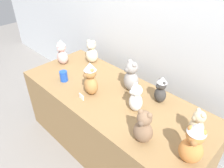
{
  "coord_description": "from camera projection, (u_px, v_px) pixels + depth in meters",
  "views": [
    {
      "loc": [
        1.16,
        -0.92,
        1.99
      ],
      "look_at": [
        0.0,
        0.25,
        0.86
      ],
      "focal_mm": 34.47,
      "sensor_mm": 36.0,
      "label": 1
    }
  ],
  "objects": [
    {
      "name": "party_cup_blue",
      "position": [
        64.0,
        76.0,
        2.23
      ],
      "size": [
        0.08,
        0.08,
        0.11
      ],
      "primitive_type": "cylinder",
      "color": "blue",
      "rests_on": "display_table"
    },
    {
      "name": "teddy_bear_snow",
      "position": [
        136.0,
        98.0,
        1.81
      ],
      "size": [
        0.17,
        0.17,
        0.26
      ],
      "rotation": [
        0.0,
        0.0,
        -0.57
      ],
      "color": "white",
      "rests_on": "display_table"
    },
    {
      "name": "ground_plane",
      "position": [
        96.0,
        158.0,
        2.34
      ],
      "size": [
        10.0,
        10.0,
        0.0
      ],
      "primitive_type": "plane",
      "color": "gray"
    },
    {
      "name": "wall_back",
      "position": [
        159.0,
        21.0,
        2.14
      ],
      "size": [
        7.0,
        0.08,
        2.6
      ],
      "primitive_type": "cube",
      "color": "silver",
      "rests_on": "ground_plane"
    },
    {
      "name": "teddy_bear_caramel",
      "position": [
        91.0,
        79.0,
        1.99
      ],
      "size": [
        0.18,
        0.16,
        0.33
      ],
      "rotation": [
        0.0,
        0.0,
        -0.24
      ],
      "color": "#B27A42",
      "rests_on": "display_table"
    },
    {
      "name": "teddy_bear_blush",
      "position": [
        62.0,
        52.0,
        2.48
      ],
      "size": [
        0.16,
        0.15,
        0.3
      ],
      "rotation": [
        0.0,
        0.0,
        0.27
      ],
      "color": "beige",
      "rests_on": "display_table"
    },
    {
      "name": "teddy_bear_sand",
      "position": [
        197.0,
        124.0,
        1.57
      ],
      "size": [
        0.16,
        0.16,
        0.25
      ],
      "rotation": [
        0.0,
        0.0,
        -0.56
      ],
      "color": "#CCB78E",
      "rests_on": "display_table"
    },
    {
      "name": "teddy_bear_charcoal",
      "position": [
        161.0,
        90.0,
        1.91
      ],
      "size": [
        0.15,
        0.14,
        0.26
      ],
      "rotation": [
        0.0,
        0.0,
        -0.43
      ],
      "color": "#383533",
      "rests_on": "display_table"
    },
    {
      "name": "display_table",
      "position": [
        112.0,
        122.0,
        2.27
      ],
      "size": [
        1.99,
        0.82,
        0.74
      ],
      "primitive_type": "cube",
      "color": "olive",
      "rests_on": "ground_plane"
    },
    {
      "name": "name_card_front_left",
      "position": [
        81.0,
        97.0,
        1.99
      ],
      "size": [
        0.07,
        0.02,
        0.05
      ],
      "primitive_type": "cube",
      "rotation": [
        0.0,
        0.0,
        -0.13
      ],
      "color": "white",
      "rests_on": "display_table"
    },
    {
      "name": "teddy_bear_ash",
      "position": [
        131.0,
        77.0,
        2.05
      ],
      "size": [
        0.2,
        0.18,
        0.32
      ],
      "rotation": [
        0.0,
        0.0,
        -0.32
      ],
      "color": "gray",
      "rests_on": "display_table"
    },
    {
      "name": "teddy_bear_mocha",
      "position": [
        143.0,
        128.0,
        1.52
      ],
      "size": [
        0.17,
        0.15,
        0.28
      ],
      "rotation": [
        0.0,
        0.0,
        0.2
      ],
      "color": "#7F6047",
      "rests_on": "display_table"
    },
    {
      "name": "teddy_bear_cream",
      "position": [
        92.0,
        52.0,
        2.52
      ],
      "size": [
        0.18,
        0.17,
        0.28
      ],
      "rotation": [
        0.0,
        0.0,
        0.44
      ],
      "color": "beige",
      "rests_on": "display_table"
    },
    {
      "name": "teddy_bear_ginger",
      "position": [
        193.0,
        143.0,
        1.36
      ],
      "size": [
        0.19,
        0.18,
        0.35
      ],
      "rotation": [
        0.0,
        0.0,
        0.35
      ],
      "color": "#D17F3D",
      "rests_on": "display_table"
    }
  ]
}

